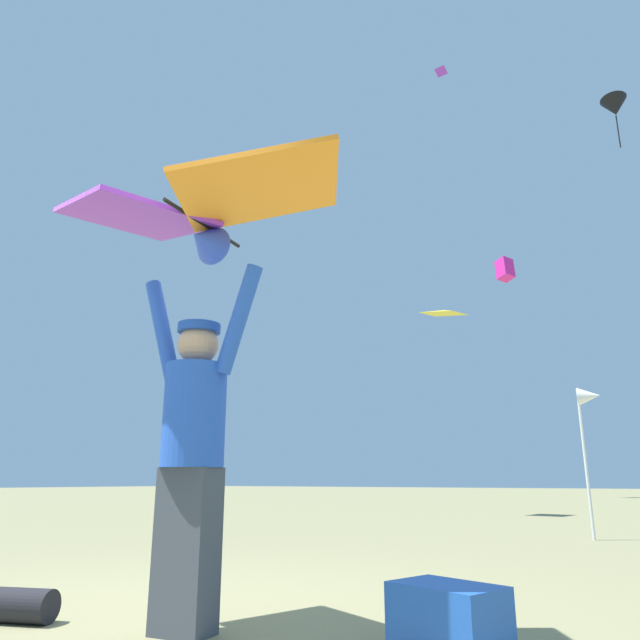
{
  "coord_description": "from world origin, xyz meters",
  "views": [
    {
      "loc": [
        2.74,
        -2.49,
        0.75
      ],
      "look_at": [
        0.35,
        1.13,
        1.92
      ],
      "focal_mm": 33.51,
      "sensor_mm": 36.0,
      "label": 1
    }
  ],
  "objects": [
    {
      "name": "distant_kite_magenta_far_center",
      "position": [
        -4.8,
        25.23,
        10.64
      ],
      "size": [
        0.97,
        1.05,
        1.2
      ],
      "color": "#DB2393"
    },
    {
      "name": "distant_kite_black_low_right",
      "position": [
        1.18,
        20.51,
        14.65
      ],
      "size": [
        1.17,
        1.2,
        2.19
      ],
      "color": "black"
    },
    {
      "name": "held_stunt_kite",
      "position": [
        0.36,
        -0.2,
        2.28
      ],
      "size": [
        1.96,
        1.15,
        0.42
      ],
      "color": "black"
    },
    {
      "name": "cooler_box",
      "position": [
        1.62,
        0.26,
        0.15
      ],
      "size": [
        0.55,
        0.44,
        0.3
      ],
      "primitive_type": "cube",
      "rotation": [
        0.0,
        0.0,
        -0.28
      ],
      "color": "#1E51B2",
      "rests_on": "ground"
    },
    {
      "name": "marker_flag",
      "position": [
        1.31,
        6.33,
        1.72
      ],
      "size": [
        0.3,
        0.24,
        1.99
      ],
      "color": "silver",
      "rests_on": "ground"
    },
    {
      "name": "distant_kite_yellow_mid_left",
      "position": [
        -2.35,
        10.62,
        4.65
      ],
      "size": [
        1.25,
        1.25,
        0.24
      ],
      "color": "yellow"
    },
    {
      "name": "kite_flyer_person",
      "position": [
        0.35,
        -0.12,
        0.94
      ],
      "size": [
        0.81,
        0.39,
        1.92
      ],
      "color": "#424751",
      "rests_on": "ground"
    },
    {
      "name": "ground_plane",
      "position": [
        0.0,
        0.0,
        0.0
      ],
      "size": [
        120.0,
        120.0,
        0.0
      ],
      "primitive_type": "plane",
      "color": "#847F56"
    },
    {
      "name": "distant_kite_purple_high_left",
      "position": [
        -6.79,
        23.59,
        21.65
      ],
      "size": [
        0.77,
        0.73,
        0.33
      ],
      "color": "purple"
    }
  ]
}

